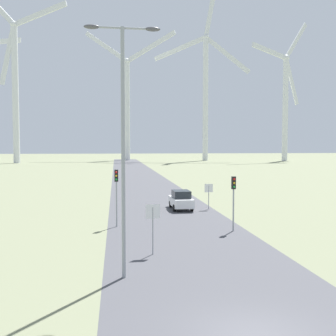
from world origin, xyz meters
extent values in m
cube|color=#47474C|center=(0.00, 48.00, 0.00)|extent=(10.00, 240.00, 0.01)
cylinder|color=#93999E|center=(-4.02, 6.38, 5.71)|extent=(0.18, 0.18, 11.42)
cylinder|color=#93999E|center=(-4.02, 6.38, 11.37)|extent=(2.72, 0.10, 0.10)
ellipsoid|color=#4C4C51|center=(-5.38, 6.38, 11.37)|extent=(0.70, 0.32, 0.20)
ellipsoid|color=#4C4C51|center=(-2.66, 6.38, 11.37)|extent=(0.70, 0.32, 0.20)
cylinder|color=#93999E|center=(-2.33, 10.04, 1.33)|extent=(0.07, 0.07, 2.67)
cube|color=white|center=(-2.33, 10.03, 2.44)|extent=(0.81, 0.01, 0.81)
cube|color=red|center=(-2.33, 10.04, 2.44)|extent=(0.76, 0.02, 0.76)
cylinder|color=#93999E|center=(4.47, 24.96, 1.14)|extent=(0.07, 0.07, 2.28)
cube|color=white|center=(4.47, 24.95, 2.06)|extent=(0.81, 0.01, 0.81)
cube|color=red|center=(4.47, 24.96, 2.06)|extent=(0.76, 0.02, 0.76)
cylinder|color=#93999E|center=(-4.32, 17.97, 2.16)|extent=(0.11, 0.11, 4.31)
cube|color=black|center=(-4.32, 17.97, 3.86)|extent=(0.28, 0.24, 0.90)
sphere|color=red|center=(-4.32, 17.83, 4.13)|extent=(0.16, 0.16, 0.16)
sphere|color=gold|center=(-4.32, 17.83, 3.86)|extent=(0.16, 0.16, 0.16)
sphere|color=green|center=(-4.32, 17.83, 3.59)|extent=(0.16, 0.16, 0.16)
cylinder|color=#93999E|center=(3.95, 15.32, 1.96)|extent=(0.11, 0.11, 3.92)
cube|color=black|center=(3.95, 15.32, 3.47)|extent=(0.28, 0.24, 0.90)
sphere|color=red|center=(3.95, 15.18, 3.74)|extent=(0.16, 0.16, 0.16)
sphere|color=gold|center=(3.95, 15.18, 3.47)|extent=(0.16, 0.16, 0.16)
sphere|color=green|center=(3.95, 15.18, 3.20)|extent=(0.16, 0.16, 0.16)
cube|color=white|center=(1.84, 25.37, 0.73)|extent=(1.89, 4.14, 0.80)
cube|color=#1E2328|center=(1.84, 25.22, 1.48)|extent=(1.61, 2.14, 0.70)
cylinder|color=black|center=(1.01, 26.64, 0.33)|extent=(0.22, 0.66, 0.66)
cylinder|color=black|center=(2.67, 26.64, 0.33)|extent=(0.22, 0.66, 0.66)
cylinder|color=black|center=(1.01, 24.10, 0.33)|extent=(0.22, 0.66, 0.66)
cylinder|color=black|center=(2.67, 24.10, 0.33)|extent=(0.22, 0.66, 0.66)
cylinder|color=silver|center=(-38.85, 132.46, 23.98)|extent=(2.20, 2.20, 47.96)
sphere|color=silver|center=(-38.85, 132.46, 47.96)|extent=(2.60, 2.60, 2.60)
cube|color=silver|center=(-41.48, 133.58, 37.49)|extent=(6.74, 3.25, 20.17)
cube|color=silver|center=(-29.19, 128.35, 50.72)|extent=(18.78, 8.38, 6.93)
cylinder|color=silver|center=(0.71, 155.62, 20.72)|extent=(2.20, 2.20, 41.44)
sphere|color=silver|center=(0.71, 155.62, 41.44)|extent=(2.60, 2.60, 2.60)
cube|color=silver|center=(-8.10, 160.19, 48.33)|extent=(17.82, 9.57, 14.51)
cube|color=silver|center=(-0.18, 156.08, 29.40)|extent=(3.50, 2.14, 22.94)
cube|color=silver|center=(10.41, 150.59, 46.60)|extent=(19.27, 10.32, 11.39)
cylinder|color=silver|center=(32.50, 147.46, 25.16)|extent=(2.20, 2.20, 50.31)
sphere|color=silver|center=(32.50, 147.46, 50.31)|extent=(2.60, 2.60, 2.60)
cube|color=silver|center=(34.50, 146.64, 61.93)|extent=(5.62, 2.68, 22.29)
cube|color=silver|center=(22.18, 151.67, 46.38)|extent=(20.24, 8.65, 9.13)
cube|color=silver|center=(40.81, 144.07, 42.63)|extent=(16.98, 7.32, 15.89)
cylinder|color=silver|center=(63.54, 139.65, 20.58)|extent=(2.20, 2.20, 41.15)
sphere|color=silver|center=(63.54, 139.65, 41.15)|extent=(2.60, 2.60, 2.60)
cube|color=silver|center=(66.92, 141.35, 31.84)|extent=(8.02, 4.39, 18.11)
cube|color=silver|center=(69.06, 142.44, 49.08)|extent=(11.81, 6.30, 15.94)
cube|color=silver|center=(54.66, 135.15, 42.54)|extent=(17.07, 8.97, 4.37)
camera|label=1|loc=(-4.37, -11.62, 6.09)|focal=42.00mm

